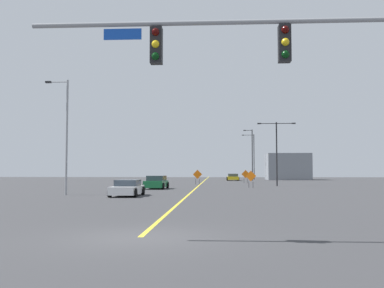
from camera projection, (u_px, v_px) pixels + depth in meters
The scene contains 14 objects.
ground at pixel (140, 237), 12.30m from camera, with size 205.10×205.10×0.00m, color #38383A.
road_centre_stripe at pixel (203, 182), 69.09m from camera, with size 0.16×113.95×0.01m.
traffic_signal_assembly at pixel (286, 62), 12.35m from camera, with size 11.03×0.44×6.78m.
street_lamp_mid_left at pixel (277, 147), 51.86m from camera, with size 4.49×0.24×7.54m.
street_lamp_near_left at pixel (65, 131), 33.70m from camera, with size 1.82×0.24×8.83m.
street_lamp_far_right at pixel (253, 154), 87.00m from camera, with size 2.45×0.24×8.95m.
street_lamp_far_left at pixel (252, 153), 78.11m from camera, with size 1.63×0.24×9.09m.
construction_sign_right_shoulder at pixel (251, 177), 46.39m from camera, with size 1.11×0.32×1.81m.
construction_sign_left_shoulder at pixel (197, 175), 57.45m from camera, with size 1.21×0.09×1.91m.
construction_sign_median_near at pixel (246, 175), 62.97m from camera, with size 1.19×0.11×1.88m.
car_yellow_passing at pixel (233, 177), 78.31m from camera, with size 2.17×4.56×1.22m.
car_white_mid at pixel (127, 188), 31.86m from camera, with size 1.99×4.54×1.17m.
car_green_near at pixel (156, 182), 43.72m from camera, with size 2.23×3.97×1.31m.
roadside_building_east at pixel (288, 167), 84.70m from camera, with size 8.12×6.59×5.04m.
Camera 1 is at (2.15, -12.33, 1.89)m, focal length 41.11 mm.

